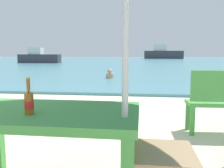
# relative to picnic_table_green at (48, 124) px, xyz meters

# --- Properties ---
(sea_water) EXTENTS (120.00, 50.00, 0.08)m
(sea_water) POSITION_rel_picnic_table_green_xyz_m (0.32, 29.78, -0.61)
(sea_water) COLOR teal
(sea_water) RESTS_ON ground_plane
(picnic_table_green) EXTENTS (1.40, 0.80, 0.76)m
(picnic_table_green) POSITION_rel_picnic_table_green_xyz_m (0.00, 0.00, 0.00)
(picnic_table_green) COLOR #4C9E47
(picnic_table_green) RESTS_ON ground_plane
(beer_bottle_amber) EXTENTS (0.07, 0.07, 0.26)m
(beer_bottle_amber) POSITION_rel_picnic_table_green_xyz_m (-0.08, -0.13, 0.20)
(beer_bottle_amber) COLOR brown
(beer_bottle_amber) RESTS_ON picnic_table_green
(swimmer_person) EXTENTS (0.34, 0.34, 0.41)m
(swimmer_person) POSITION_rel_picnic_table_green_xyz_m (-0.67, 8.68, -0.41)
(swimmer_person) COLOR tan
(swimmer_person) RESTS_ON sea_water
(boat_barge) EXTENTS (6.96, 1.90, 2.53)m
(boat_barge) POSITION_rel_picnic_table_green_xyz_m (4.58, 43.27, 0.34)
(boat_barge) COLOR #38383F
(boat_barge) RESTS_ON sea_water
(boat_fishing_trawler) EXTENTS (4.48, 1.22, 1.63)m
(boat_fishing_trawler) POSITION_rel_picnic_table_green_xyz_m (-10.36, 23.22, 0.02)
(boat_fishing_trawler) COLOR #38383F
(boat_fishing_trawler) RESTS_ON sea_water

